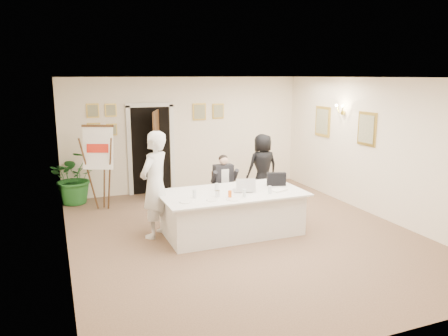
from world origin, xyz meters
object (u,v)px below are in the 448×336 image
at_px(laptop_bag, 276,179).
at_px(steel_jug, 217,194).
at_px(conference_table, 232,212).
at_px(standing_man, 155,185).
at_px(flip_chart, 101,172).
at_px(oj_glass, 230,194).
at_px(potted_palm, 75,177).
at_px(laptop, 243,184).
at_px(seated_man, 224,184).
at_px(paper_stack, 278,190).
at_px(standing_woman, 262,167).

height_order(laptop_bag, steel_jug, laptop_bag).
height_order(conference_table, standing_man, standing_man).
height_order(flip_chart, laptop_bag, flip_chart).
bearing_deg(oj_glass, potted_palm, 124.71).
distance_m(standing_man, steel_jug, 1.12).
bearing_deg(potted_palm, conference_table, -50.28).
bearing_deg(steel_jug, laptop, 18.26).
xyz_separation_m(flip_chart, laptop_bag, (3.01, -2.20, 0.07)).
bearing_deg(oj_glass, seated_man, 72.20).
height_order(conference_table, laptop_bag, laptop_bag).
relative_size(standing_man, paper_stack, 6.59).
distance_m(flip_chart, standing_man, 2.10).
bearing_deg(laptop, potted_palm, 147.87).
xyz_separation_m(laptop_bag, paper_stack, (-0.15, -0.36, -0.11)).
xyz_separation_m(standing_woman, oj_glass, (-1.72, -2.20, 0.08)).
bearing_deg(standing_woman, conference_table, 47.94).
bearing_deg(seated_man, potted_palm, 154.02).
bearing_deg(oj_glass, paper_stack, 6.55).
xyz_separation_m(flip_chart, standing_woman, (3.59, -0.47, -0.07)).
xyz_separation_m(flip_chart, laptop, (2.26, -2.33, 0.08)).
relative_size(laptop_bag, steel_jug, 3.26).
distance_m(standing_man, potted_palm, 2.98).
bearing_deg(seated_man, laptop, -84.97).
height_order(conference_table, standing_woman, standing_woman).
distance_m(standing_woman, paper_stack, 2.21).
bearing_deg(steel_jug, seated_man, 63.92).
bearing_deg(standing_woman, flip_chart, -9.75).
xyz_separation_m(seated_man, oj_glass, (-0.47, -1.45, 0.21)).
relative_size(standing_woman, paper_stack, 5.28).
distance_m(laptop_bag, paper_stack, 0.40).
xyz_separation_m(standing_woman, potted_palm, (-4.08, 1.20, -0.15)).
relative_size(conference_table, laptop, 7.00).
xyz_separation_m(standing_man, standing_woman, (2.87, 1.50, -0.19)).
height_order(conference_table, paper_stack, paper_stack).
distance_m(standing_man, laptop_bag, 2.31).
xyz_separation_m(flip_chart, standing_man, (0.72, -1.97, 0.12)).
bearing_deg(steel_jug, oj_glass, -40.77).
distance_m(standing_man, laptop, 1.58).
relative_size(conference_table, laptop_bag, 7.20).
relative_size(flip_chart, potted_palm, 1.47).
xyz_separation_m(standing_woman, paper_stack, (-0.72, -2.09, 0.03)).
height_order(flip_chart, oj_glass, flip_chart).
height_order(seated_man, flip_chart, flip_chart).
xyz_separation_m(potted_palm, oj_glass, (2.36, -3.40, 0.23)).
relative_size(seated_man, standing_woman, 0.83).
relative_size(seated_man, oj_glass, 9.70).
relative_size(flip_chart, standing_man, 0.95).
height_order(standing_man, steel_jug, standing_man).
distance_m(conference_table, laptop, 0.56).
height_order(seated_man, laptop, seated_man).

